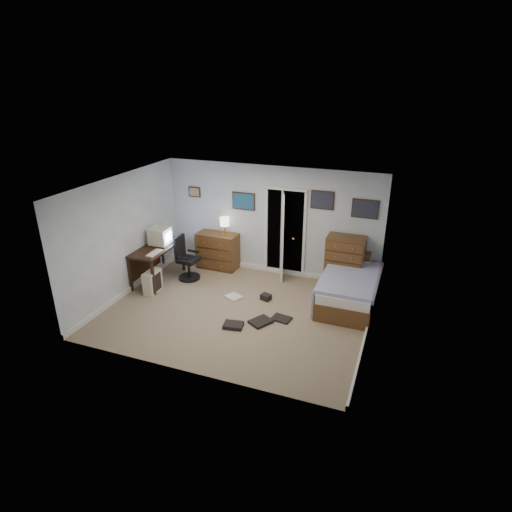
{
  "coord_description": "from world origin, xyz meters",
  "views": [
    {
      "loc": [
        2.92,
        -6.73,
        4.29
      ],
      "look_at": [
        0.28,
        0.3,
        1.1
      ],
      "focal_mm": 30.0,
      "sensor_mm": 36.0,
      "label": 1
    }
  ],
  "objects": [
    {
      "name": "keyboard",
      "position": [
        -2.02,
        0.31,
        0.82
      ],
      "size": [
        0.17,
        0.43,
        0.03
      ],
      "primitive_type": "cube",
      "rotation": [
        0.0,
        0.0,
        0.03
      ],
      "color": "beige",
      "rests_on": "computer_desk"
    },
    {
      "name": "floor",
      "position": [
        0.0,
        0.0,
        -0.01
      ],
      "size": [
        5.0,
        4.0,
        0.02
      ],
      "primitive_type": "cube",
      "color": "gray",
      "rests_on": "ground"
    },
    {
      "name": "media_stack",
      "position": [
        -2.32,
        2.26,
        0.41
      ],
      "size": [
        0.16,
        0.16,
        0.82
      ],
      "primitive_type": "cube",
      "rotation": [
        0.0,
        0.0,
        -0.01
      ],
      "color": "maroon",
      "rests_on": "floor"
    },
    {
      "name": "doorway",
      "position": [
        0.35,
        2.27,
        1.0
      ],
      "size": [
        0.96,
        1.12,
        2.05
      ],
      "color": "black",
      "rests_on": "floor"
    },
    {
      "name": "low_dresser",
      "position": [
        -1.25,
        1.77,
        0.43
      ],
      "size": [
        0.98,
        0.51,
        0.86
      ],
      "primitive_type": "cube",
      "rotation": [
        0.0,
        0.0,
        -0.03
      ],
      "color": "brown",
      "rests_on": "floor"
    },
    {
      "name": "wall_posters",
      "position": [
        0.57,
        1.98,
        1.75
      ],
      "size": [
        4.38,
        0.04,
        0.6
      ],
      "color": "#331E11",
      "rests_on": "floor"
    },
    {
      "name": "headboard_bookcase",
      "position": [
        1.82,
        1.86,
        0.44
      ],
      "size": [
        0.93,
        0.28,
        0.82
      ],
      "rotation": [
        0.0,
        0.0,
        0.05
      ],
      "color": "brown",
      "rests_on": "floor"
    },
    {
      "name": "table_lamp",
      "position": [
        -1.05,
        1.78,
        1.16
      ],
      "size": [
        0.22,
        0.22,
        0.42
      ],
      "rotation": [
        0.0,
        0.0,
        -0.03
      ],
      "color": "gold",
      "rests_on": "low_dresser"
    },
    {
      "name": "office_chair",
      "position": [
        -1.65,
        0.97,
        0.39
      ],
      "size": [
        0.52,
        0.52,
        1.01
      ],
      "rotation": [
        0.0,
        0.0,
        -0.06
      ],
      "color": "black",
      "rests_on": "floor"
    },
    {
      "name": "pc_tower",
      "position": [
        -2.0,
        0.11,
        0.24
      ],
      "size": [
        0.23,
        0.46,
        0.48
      ],
      "rotation": [
        0.0,
        0.0,
        0.03
      ],
      "color": "beige",
      "rests_on": "floor"
    },
    {
      "name": "floor_clutter",
      "position": [
        0.35,
        -0.05,
        0.03
      ],
      "size": [
        1.58,
        1.45,
        0.12
      ],
      "rotation": [
        0.0,
        0.0,
        0.22
      ],
      "color": "black",
      "rests_on": "floor"
    },
    {
      "name": "bed",
      "position": [
        1.98,
        1.19,
        0.32
      ],
      "size": [
        1.13,
        2.09,
        0.68
      ],
      "rotation": [
        0.0,
        0.0,
        -0.0
      ],
      "color": "brown",
      "rests_on": "floor"
    },
    {
      "name": "crt_monitor",
      "position": [
        -2.18,
        0.81,
        1.01
      ],
      "size": [
        0.43,
        0.4,
        0.39
      ],
      "rotation": [
        0.0,
        0.0,
        0.03
      ],
      "color": "beige",
      "rests_on": "computer_desk"
    },
    {
      "name": "tall_dresser",
      "position": [
        1.76,
        1.75,
        0.59
      ],
      "size": [
        0.8,
        0.47,
        1.18
      ],
      "primitive_type": "cube",
      "rotation": [
        0.0,
        0.0,
        -0.0
      ],
      "color": "brown",
      "rests_on": "floor"
    },
    {
      "name": "computer_desk",
      "position": [
        -2.3,
        0.66,
        0.62
      ],
      "size": [
        0.68,
        1.42,
        0.81
      ],
      "rotation": [
        0.0,
        0.0,
        0.03
      ],
      "color": "black",
      "rests_on": "floor"
    }
  ]
}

